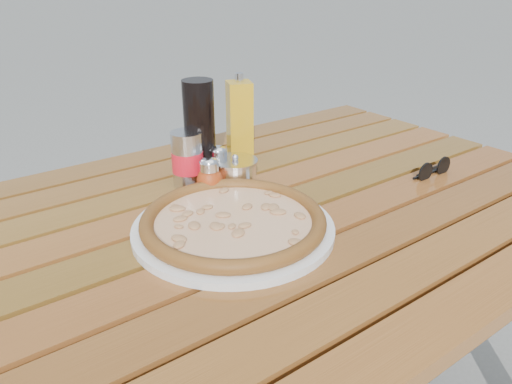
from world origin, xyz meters
TOP-DOWN VIEW (x-y plane):
  - table at (0.00, -0.00)m, footprint 1.40×0.90m
  - plate at (-0.09, -0.04)m, footprint 0.42×0.42m
  - pizza at (-0.09, -0.04)m, footprint 0.37×0.37m
  - pepper_shaker at (-0.04, 0.12)m, footprint 0.06×0.06m
  - oregano_shaker at (0.01, 0.17)m, footprint 0.07×0.07m
  - dark_bottle at (-0.02, 0.20)m, footprint 0.08×0.08m
  - soda_can at (-0.06, 0.19)m, footprint 0.08×0.08m
  - olive_oil_cruet at (0.12, 0.25)m, footprint 0.07×0.07m
  - parmesan_tin at (0.02, 0.13)m, footprint 0.10×0.10m
  - sunglasses at (0.41, -0.10)m, footprint 0.11×0.02m

SIDE VIEW (x-z plane):
  - table at x=0.00m, z-range 0.30..1.05m
  - plate at x=-0.09m, z-range 0.75..0.76m
  - sunglasses at x=0.41m, z-range 0.74..0.79m
  - pizza at x=-0.09m, z-range 0.76..0.79m
  - parmesan_tin at x=0.02m, z-range 0.74..0.82m
  - pepper_shaker at x=-0.04m, z-range 0.75..0.83m
  - oregano_shaker at x=0.01m, z-range 0.75..0.83m
  - soda_can at x=-0.06m, z-range 0.75..0.87m
  - olive_oil_cruet at x=0.12m, z-range 0.74..0.95m
  - dark_bottle at x=-0.02m, z-range 0.75..0.97m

